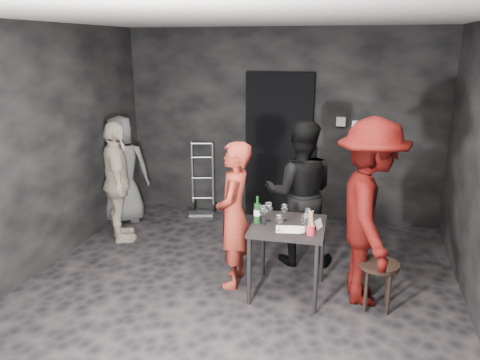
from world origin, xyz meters
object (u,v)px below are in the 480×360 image
(server_red, at_px, (234,213))
(bystander_cream, at_px, (117,181))
(man_maroon, at_px, (371,193))
(hand_truck, at_px, (203,200))
(woman_black, at_px, (300,185))
(bystander_grey, at_px, (122,169))
(tasting_table, at_px, (288,233))
(breadstick_cup, at_px, (311,223))
(wine_bottle, at_px, (257,213))
(stool, at_px, (379,271))

(server_red, relative_size, bystander_cream, 0.98)
(man_maroon, height_order, bystander_cream, man_maroon)
(hand_truck, distance_m, woman_black, 2.18)
(woman_black, relative_size, bystander_grey, 1.20)
(man_maroon, bearing_deg, hand_truck, 41.67)
(tasting_table, relative_size, server_red, 0.48)
(bystander_cream, xyz_separation_m, breadstick_cup, (2.56, -0.99, 0.06))
(bystander_grey, distance_m, wine_bottle, 2.71)
(bystander_cream, relative_size, bystander_grey, 1.03)
(wine_bottle, bearing_deg, bystander_cream, 157.69)
(server_red, height_order, man_maroon, man_maroon)
(bystander_grey, height_order, wine_bottle, bystander_grey)
(hand_truck, distance_m, man_maroon, 3.21)
(tasting_table, xyz_separation_m, man_maroon, (0.76, 0.09, 0.46))
(server_red, bearing_deg, wine_bottle, 65.42)
(tasting_table, relative_size, bystander_cream, 0.47)
(woman_black, bearing_deg, stool, 128.34)
(woman_black, distance_m, bystander_cream, 2.32)
(hand_truck, height_order, bystander_grey, bystander_grey)
(man_maroon, distance_m, bystander_grey, 3.63)
(hand_truck, bearing_deg, bystander_cream, -135.82)
(hand_truck, xyz_separation_m, bystander_grey, (-0.97, -0.61, 0.58))
(wine_bottle, xyz_separation_m, breadstick_cup, (0.55, -0.17, 0.01))
(man_maroon, distance_m, bystander_cream, 3.17)
(man_maroon, distance_m, wine_bottle, 1.11)
(hand_truck, height_order, server_red, server_red)
(tasting_table, height_order, man_maroon, man_maroon)
(bystander_grey, xyz_separation_m, breadstick_cup, (2.84, -1.62, 0.08))
(hand_truck, bearing_deg, man_maroon, -55.62)
(tasting_table, bearing_deg, man_maroon, 6.42)
(breadstick_cup, bearing_deg, woman_black, 103.79)
(stool, bearing_deg, tasting_table, 176.19)
(breadstick_cup, bearing_deg, server_red, 161.99)
(hand_truck, height_order, breadstick_cup, hand_truck)
(woman_black, height_order, man_maroon, man_maroon)
(stool, relative_size, bystander_cream, 0.29)
(tasting_table, relative_size, man_maroon, 0.34)
(woman_black, relative_size, bystander_cream, 1.16)
(server_red, bearing_deg, stool, 80.42)
(server_red, height_order, bystander_grey, server_red)
(woman_black, xyz_separation_m, man_maroon, (0.76, -0.68, 0.18))
(server_red, distance_m, man_maroon, 1.38)
(tasting_table, xyz_separation_m, stool, (0.89, -0.06, -0.27))
(server_red, xyz_separation_m, bystander_grey, (-2.01, 1.36, -0.01))
(hand_truck, distance_m, bystander_grey, 1.28)
(hand_truck, height_order, bystander_cream, bystander_cream)
(bystander_grey, bearing_deg, tasting_table, 126.23)
(woman_black, xyz_separation_m, bystander_cream, (-2.32, 0.02, -0.13))
(tasting_table, distance_m, bystander_cream, 2.45)
(hand_truck, distance_m, bystander_cream, 1.54)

